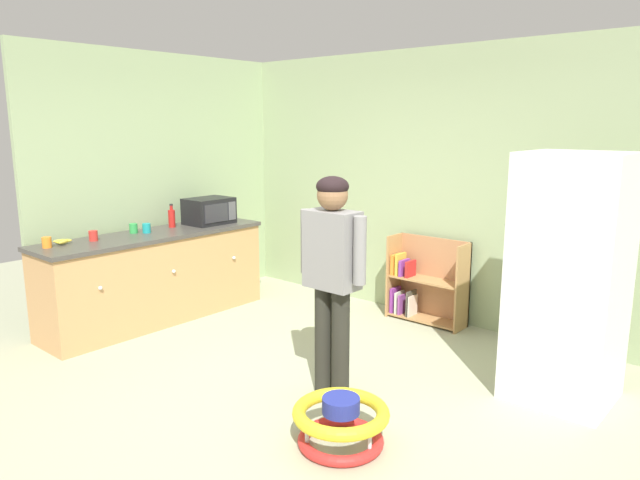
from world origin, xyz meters
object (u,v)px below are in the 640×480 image
at_px(refrigerator, 569,279).
at_px(teal_cup, 147,228).
at_px(baby_walker, 341,422).
at_px(kitchen_counter, 156,277).
at_px(ketchup_bottle, 172,218).
at_px(orange_cup, 47,242).
at_px(microwave, 209,211).
at_px(red_cup, 93,236).
at_px(bookshelf, 424,285).
at_px(banana_bunch, 63,241).
at_px(green_cup, 133,228).
at_px(standing_person, 332,266).

xyz_separation_m(refrigerator, teal_cup, (-3.75, -0.99, 0.06)).
bearing_deg(baby_walker, kitchen_counter, 167.69).
distance_m(kitchen_counter, ketchup_bottle, 0.65).
bearing_deg(orange_cup, microwave, 87.00).
height_order(red_cup, orange_cup, same).
bearing_deg(baby_walker, teal_cup, 168.63).
bearing_deg(orange_cup, kitchen_counter, 84.34).
bearing_deg(bookshelf, banana_bunch, -130.05).
bearing_deg(microwave, baby_walker, -24.83).
distance_m(bookshelf, microwave, 2.41).
bearing_deg(green_cup, banana_bunch, -89.10).
relative_size(bookshelf, teal_cup, 8.95).
relative_size(refrigerator, orange_cup, 18.74).
bearing_deg(kitchen_counter, ketchup_bottle, 112.72).
height_order(standing_person, microwave, standing_person).
xyz_separation_m(banana_bunch, red_cup, (0.05, 0.26, 0.02)).
height_order(banana_bunch, red_cup, red_cup).
bearing_deg(kitchen_counter, baby_walker, -12.31).
relative_size(kitchen_counter, bookshelf, 2.75).
relative_size(red_cup, orange_cup, 1.00).
bearing_deg(teal_cup, microwave, 86.78).
relative_size(baby_walker, microwave, 1.26).
bearing_deg(baby_walker, refrigerator, 63.25).
height_order(standing_person, baby_walker, standing_person).
height_order(microwave, banana_bunch, microwave).
bearing_deg(banana_bunch, red_cup, 78.42).
xyz_separation_m(bookshelf, ketchup_bottle, (-2.19, -1.44, 0.63)).
xyz_separation_m(microwave, orange_cup, (-0.09, -1.72, -0.09)).
bearing_deg(refrigerator, banana_bunch, -154.95).
bearing_deg(banana_bunch, orange_cup, -78.53).
height_order(kitchen_counter, banana_bunch, banana_bunch).
distance_m(kitchen_counter, baby_walker, 2.99).
bearing_deg(baby_walker, bookshelf, 109.47).
height_order(standing_person, red_cup, standing_person).
bearing_deg(teal_cup, refrigerator, 14.74).
height_order(bookshelf, banana_bunch, banana_bunch).
xyz_separation_m(ketchup_bottle, green_cup, (-0.01, -0.45, -0.05)).
bearing_deg(kitchen_counter, orange_cup, -95.66).
distance_m(kitchen_counter, standing_person, 2.49).
distance_m(refrigerator, banana_bunch, 4.23).
height_order(kitchen_counter, teal_cup, teal_cup).
xyz_separation_m(microwave, banana_bunch, (-0.12, -1.56, -0.11)).
bearing_deg(kitchen_counter, teal_cup, -142.76).
xyz_separation_m(orange_cup, teal_cup, (0.05, 0.97, 0.00)).
bearing_deg(ketchup_bottle, red_cup, -86.62).
bearing_deg(banana_bunch, green_cup, 90.90).
relative_size(bookshelf, microwave, 1.77).
bearing_deg(banana_bunch, teal_cup, 84.26).
bearing_deg(refrigerator, microwave, -176.39).
bearing_deg(microwave, kitchen_counter, -89.23).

